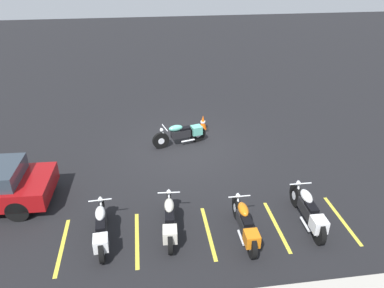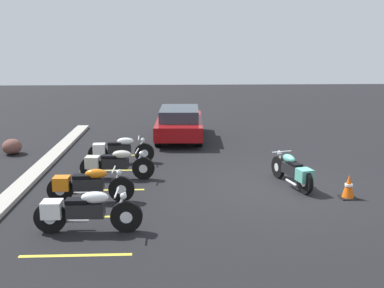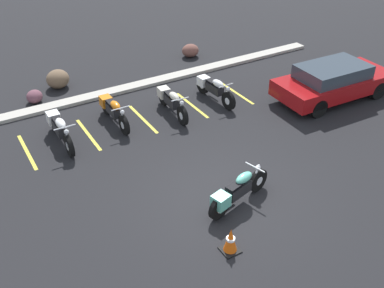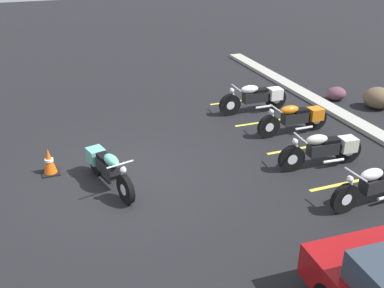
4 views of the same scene
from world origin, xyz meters
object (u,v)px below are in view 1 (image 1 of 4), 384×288
(parked_bike_1, at_px, (245,224))
(parked_bike_3, at_px, (101,228))
(motorcycle_teal_featured, at_px, (182,134))
(parked_bike_2, at_px, (170,220))
(traffic_cone, at_px, (203,123))
(parked_bike_0, at_px, (309,211))

(parked_bike_1, xyz_separation_m, parked_bike_3, (3.64, -0.35, 0.00))
(motorcycle_teal_featured, bearing_deg, parked_bike_3, 48.17)
(parked_bike_1, bearing_deg, parked_bike_2, 77.50)
(motorcycle_teal_featured, xyz_separation_m, traffic_cone, (-1.00, -1.17, -0.15))
(motorcycle_teal_featured, relative_size, parked_bike_3, 0.97)
(parked_bike_3, xyz_separation_m, traffic_cone, (-3.64, -6.24, -0.15))
(parked_bike_2, distance_m, traffic_cone, 6.46)
(motorcycle_teal_featured, bearing_deg, parked_bike_0, 104.40)
(parked_bike_1, relative_size, parked_bike_2, 0.99)
(parked_bike_1, distance_m, parked_bike_3, 3.66)
(parked_bike_2, xyz_separation_m, parked_bike_3, (1.74, 0.08, -0.00))
(parked_bike_1, height_order, parked_bike_2, parked_bike_2)
(parked_bike_2, relative_size, traffic_cone, 3.44)
(traffic_cone, bearing_deg, parked_bike_0, 106.09)
(parked_bike_3, bearing_deg, parked_bike_1, -98.93)
(parked_bike_1, height_order, parked_bike_3, parked_bike_3)
(parked_bike_2, bearing_deg, parked_bike_1, -98.55)
(parked_bike_1, relative_size, traffic_cone, 3.41)
(parked_bike_0, relative_size, traffic_cone, 3.57)
(motorcycle_teal_featured, relative_size, parked_bike_2, 0.97)
(parked_bike_2, height_order, parked_bike_3, parked_bike_2)
(traffic_cone, bearing_deg, motorcycle_teal_featured, 49.62)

